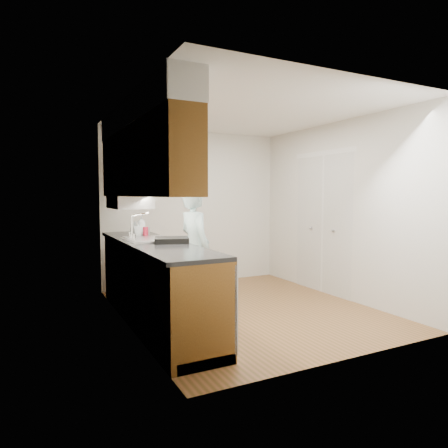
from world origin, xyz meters
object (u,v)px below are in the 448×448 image
(soap_bottle_b, at_px, (138,228))
(steel_can, at_px, (147,231))
(person, at_px, (195,241))
(soap_bottle_c, at_px, (135,228))
(soda_can, at_px, (146,232))
(soap_bottle_a, at_px, (142,225))
(dish_rack, at_px, (172,240))

(soap_bottle_b, relative_size, steel_can, 1.74)
(person, height_order, soap_bottle_c, person)
(person, bearing_deg, soda_can, 46.85)
(soap_bottle_a, relative_size, soap_bottle_c, 1.54)
(soap_bottle_a, distance_m, soap_bottle_c, 0.22)
(soap_bottle_c, bearing_deg, soda_can, -81.43)
(person, xyz_separation_m, soap_bottle_c, (-0.56, 0.72, 0.13))
(steel_can, bearing_deg, soap_bottle_b, -159.02)
(person, bearing_deg, steel_can, 32.34)
(person, distance_m, soap_bottle_c, 0.92)
(soap_bottle_c, xyz_separation_m, soda_can, (0.05, -0.33, -0.03))
(soap_bottle_c, distance_m, soda_can, 0.33)
(soda_can, bearing_deg, soap_bottle_c, 98.57)
(soda_can, bearing_deg, dish_rack, -83.46)
(person, distance_m, soda_can, 0.65)
(steel_can, bearing_deg, person, -52.22)
(soap_bottle_b, height_order, soap_bottle_c, soap_bottle_b)
(soap_bottle_a, relative_size, soda_can, 2.19)
(soap_bottle_c, xyz_separation_m, steel_can, (0.12, -0.16, -0.03))
(person, distance_m, soap_bottle_b, 0.78)
(soap_bottle_a, height_order, steel_can, soap_bottle_a)
(person, bearing_deg, dish_rack, 123.90)
(soap_bottle_a, bearing_deg, soda_can, -81.80)
(steel_can, bearing_deg, dish_rack, -89.23)
(soap_bottle_a, bearing_deg, person, -44.28)
(soda_can, distance_m, steel_can, 0.19)
(person, relative_size, soda_can, 14.30)
(soap_bottle_a, bearing_deg, dish_rack, -83.23)
(soap_bottle_a, distance_m, steel_can, 0.13)
(soap_bottle_c, bearing_deg, soap_bottle_b, -92.59)
(soap_bottle_c, distance_m, dish_rack, 1.08)
(soap_bottle_a, xyz_separation_m, soda_can, (0.02, -0.12, -0.07))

